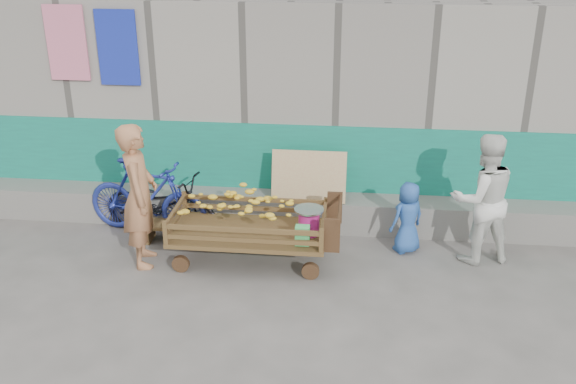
# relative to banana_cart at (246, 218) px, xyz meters

# --- Properties ---
(ground) EXTENTS (80.00, 80.00, 0.00)m
(ground) POSITION_rel_banana_cart_xyz_m (0.40, -1.27, -0.60)
(ground) COLOR #55524E
(ground) RESTS_ON ground
(building_wall) EXTENTS (12.00, 3.50, 3.00)m
(building_wall) POSITION_rel_banana_cart_xyz_m (0.40, 2.78, 0.86)
(building_wall) COLOR gray
(building_wall) RESTS_ON ground
(banana_cart) EXTENTS (2.08, 0.95, 0.89)m
(banana_cart) POSITION_rel_banana_cart_xyz_m (0.00, 0.00, 0.00)
(banana_cart) COLOR #503721
(banana_cart) RESTS_ON ground
(bench) EXTENTS (1.06, 0.32, 0.26)m
(bench) POSITION_rel_banana_cart_xyz_m (-0.97, 0.42, -0.41)
(bench) COLOR #503721
(bench) RESTS_ON ground
(vendor_man) EXTENTS (0.57, 0.74, 1.81)m
(vendor_man) POSITION_rel_banana_cart_xyz_m (-1.27, -0.15, 0.30)
(vendor_man) COLOR #B1744B
(vendor_man) RESTS_ON ground
(woman) EXTENTS (0.94, 0.82, 1.66)m
(woman) POSITION_rel_banana_cart_xyz_m (2.87, 0.37, 0.23)
(woman) COLOR white
(woman) RESTS_ON ground
(child) EXTENTS (0.55, 0.51, 0.95)m
(child) POSITION_rel_banana_cart_xyz_m (2.00, 0.49, -0.13)
(child) COLOR #2A57A8
(child) RESTS_ON ground
(bicycle_dark) EXTENTS (1.75, 0.93, 0.87)m
(bicycle_dark) POSITION_rel_banana_cart_xyz_m (-1.27, 0.64, -0.16)
(bicycle_dark) COLOR black
(bicycle_dark) RESTS_ON ground
(bicycle_blue) EXTENTS (1.83, 0.84, 1.06)m
(bicycle_blue) POSITION_rel_banana_cart_xyz_m (-1.45, 0.63, -0.07)
(bicycle_blue) COLOR #25349B
(bicycle_blue) RESTS_ON ground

